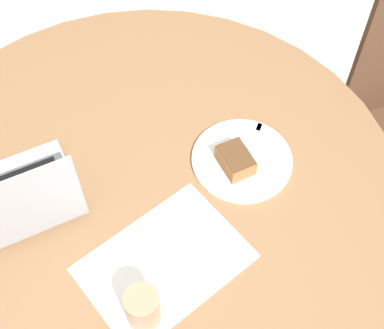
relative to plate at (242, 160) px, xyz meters
The scene contains 8 objects.
ground_plane 0.76m from the plate, behind, with size 12.00×12.00×0.00m, color #B7AD9E.
dining_table 0.30m from the plate, behind, with size 1.36×1.36×0.71m.
paper_document 0.35m from the plate, 137.04° to the right, with size 0.44×0.40×0.00m.
plate is the anchor object (origin of this frame).
cake_slice 0.04m from the plate, 145.74° to the right, with size 0.09×0.11×0.05m.
fork 0.06m from the plate, 45.54° to the left, with size 0.11×0.15×0.00m.
coffee_glass 0.48m from the plate, 132.29° to the right, with size 0.07×0.07×0.11m.
laptop 0.57m from the plate, behind, with size 0.34×0.31×0.25m.
Camera 1 is at (-0.03, -0.73, 1.86)m, focal length 50.00 mm.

